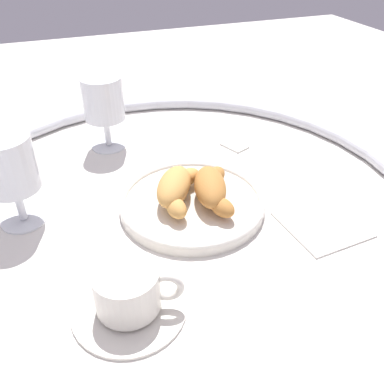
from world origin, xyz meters
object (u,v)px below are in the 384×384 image
Objects in this scene: croissant_small at (212,188)px; folded_napkin at (322,223)px; croissant_large at (176,187)px; sugar_packet at (234,145)px; pastry_plate at (192,202)px; juice_glass_right at (9,167)px; coffee_cup_near at (129,294)px; juice_glass_left at (104,103)px.

croissant_small is 1.20× the size of folded_napkin.
croissant_large reaches higher than sugar_packet.
pastry_plate is 1.72× the size of croissant_small.
juice_glass_right is at bearing -111.85° from folded_napkin.
croissant_large is at bearing -71.01° from sugar_packet.
coffee_cup_near reaches higher than folded_napkin.
juice_glass_right is 0.46m from folded_napkin.
pastry_plate is at bearing -65.37° from sugar_packet.
juice_glass_right is (-0.07, -0.28, 0.06)m from croissant_small.
juice_glass_left is (-0.25, -0.08, 0.08)m from pastry_plate.
folded_napkin is at bearing -18.50° from sugar_packet.
croissant_small is (0.02, 0.05, 0.00)m from croissant_large.
folded_napkin is at bearing 54.93° from croissant_small.
folded_napkin is (0.36, 0.25, -0.09)m from juice_glass_left.
sugar_packet is at bearing 144.76° from croissant_small.
coffee_cup_near is at bearing 27.03° from juice_glass_right.
folded_napkin is (0.17, 0.42, -0.09)m from juice_glass_right.
croissant_small is 2.64× the size of sugar_packet.
pastry_plate is at bearing 69.46° from croissant_large.
pastry_plate is 0.04m from croissant_small.
croissant_large is 0.24m from juice_glass_right.
pastry_plate is at bearing -122.96° from folded_napkin.
croissant_small is 0.97× the size of coffee_cup_near.
coffee_cup_near is (0.15, -0.17, -0.01)m from croissant_small.
sugar_packet is (-0.32, 0.29, -0.02)m from coffee_cup_near.
croissant_large is at bearing -110.91° from croissant_small.
juice_glass_left reaches higher than croissant_small.
pastry_plate is at bearing -111.21° from croissant_small.
croissant_small is at bearing 23.55° from juice_glass_left.
juice_glass_right is (-0.06, -0.25, 0.08)m from pastry_plate.
coffee_cup_near is 1.24× the size of folded_napkin.
croissant_small is at bearing -125.07° from folded_napkin.
croissant_large is 0.23m from sugar_packet.
juice_glass_left is 2.80× the size of sugar_packet.
juice_glass_right reaches higher than coffee_cup_near.
sugar_packet is (-0.15, 0.17, -0.03)m from croissant_large.
juice_glass_left reaches higher than croissant_large.
sugar_packet is at bearing -176.19° from folded_napkin.
croissant_large is 0.21m from coffee_cup_near.
croissant_large is at bearing -110.54° from pastry_plate.
croissant_large is 1.10× the size of folded_napkin.
coffee_cup_near is at bearing -47.82° from croissant_small.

